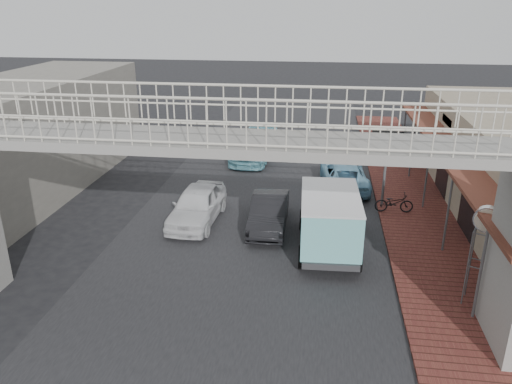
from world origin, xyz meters
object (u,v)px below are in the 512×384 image
(motorcycle_near, at_px, (394,203))
(street_clock, at_px, (487,224))
(angkot_far, at_px, (254,148))
(angkot_curb, at_px, (344,175))
(white_hatchback, at_px, (197,205))
(motorcycle_far, at_px, (373,152))
(arrow_sign, at_px, (408,145))
(dark_sedan, at_px, (269,212))
(angkot_van, at_px, (329,214))

(motorcycle_near, distance_m, street_clock, 7.00)
(angkot_far, bearing_deg, street_clock, -52.28)
(angkot_curb, distance_m, angkot_far, 6.17)
(white_hatchback, relative_size, street_clock, 1.39)
(angkot_curb, relative_size, street_clock, 1.47)
(angkot_far, distance_m, motorcycle_far, 6.54)
(angkot_curb, bearing_deg, arrow_sign, 131.12)
(angkot_curb, xyz_separation_m, angkot_far, (-4.83, 3.83, 0.08))
(dark_sedan, xyz_separation_m, street_clock, (6.49, -4.50, 1.96))
(dark_sedan, bearing_deg, angkot_curb, 57.58)
(motorcycle_far, xyz_separation_m, arrow_sign, (0.71, -6.71, 2.26))
(white_hatchback, height_order, arrow_sign, arrow_sign)
(angkot_far, height_order, motorcycle_near, angkot_far)
(dark_sedan, bearing_deg, motorcycle_near, 20.81)
(angkot_far, xyz_separation_m, angkot_van, (4.11, -10.35, 0.69))
(motorcycle_far, bearing_deg, motorcycle_near, 164.39)
(angkot_van, height_order, motorcycle_near, angkot_van)
(angkot_far, bearing_deg, white_hatchback, -91.48)
(motorcycle_near, bearing_deg, dark_sedan, 109.05)
(motorcycle_far, bearing_deg, angkot_curb, 141.14)
(white_hatchback, xyz_separation_m, angkot_far, (1.08, 8.60, -0.02))
(motorcycle_near, bearing_deg, motorcycle_far, -0.70)
(motorcycle_near, xyz_separation_m, arrow_sign, (0.42, 0.62, 2.31))
(white_hatchback, relative_size, angkot_far, 0.87)
(white_hatchback, height_order, motorcycle_far, white_hatchback)
(dark_sedan, height_order, angkot_curb, dark_sedan)
(motorcycle_near, xyz_separation_m, street_clock, (1.51, -6.51, 2.09))
(white_hatchback, xyz_separation_m, motorcycle_far, (7.60, 9.15, -0.15))
(angkot_curb, height_order, angkot_van, angkot_van)
(motorcycle_near, bearing_deg, angkot_far, 42.17)
(motorcycle_near, relative_size, motorcycle_far, 1.02)
(angkot_curb, xyz_separation_m, motorcycle_near, (1.97, -2.95, -0.10))
(angkot_curb, distance_m, arrow_sign, 4.00)
(dark_sedan, relative_size, motorcycle_near, 2.47)
(angkot_curb, bearing_deg, street_clock, 105.54)
(dark_sedan, bearing_deg, motorcycle_far, 62.16)
(dark_sedan, xyz_separation_m, arrow_sign, (5.40, 2.63, 2.18))
(motorcycle_far, relative_size, street_clock, 0.51)
(angkot_curb, bearing_deg, angkot_far, -43.06)
(white_hatchback, height_order, angkot_van, angkot_van)
(white_hatchback, xyz_separation_m, arrow_sign, (8.31, 2.44, 2.11))
(angkot_curb, height_order, street_clock, street_clock)
(motorcycle_far, bearing_deg, angkot_van, 149.70)
(white_hatchback, distance_m, angkot_curb, 7.60)
(angkot_curb, bearing_deg, angkot_van, 78.99)
(dark_sedan, distance_m, angkot_van, 2.86)
(angkot_far, distance_m, arrow_sign, 9.73)
(dark_sedan, relative_size, arrow_sign, 1.15)
(angkot_far, relative_size, motorcycle_near, 3.06)
(dark_sedan, xyz_separation_m, angkot_far, (-1.82, 8.79, 0.06))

